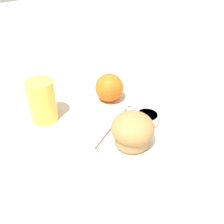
{
  "coord_description": "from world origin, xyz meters",
  "views": [
    {
      "loc": [
        -0.28,
        -0.33,
        0.38
      ],
      "look_at": [
        -0.01,
        0.03,
        0.06
      ],
      "focal_mm": 40.0,
      "sensor_mm": 36.0,
      "label": 1
    }
  ],
  "objects_px": {
    "muffin": "(133,130)",
    "orange_fruit": "(109,88)",
    "juice_glass": "(42,101)",
    "butter_knife": "(113,121)"
  },
  "relations": [
    {
      "from": "muffin",
      "to": "juice_glass",
      "type": "xyz_separation_m",
      "value": [
        -0.1,
        0.21,
        0.0
      ]
    },
    {
      "from": "muffin",
      "to": "butter_knife",
      "type": "bearing_deg",
      "value": 83.77
    },
    {
      "from": "orange_fruit",
      "to": "juice_glass",
      "type": "height_order",
      "value": "juice_glass"
    },
    {
      "from": "muffin",
      "to": "orange_fruit",
      "type": "distance_m",
      "value": 0.2
    },
    {
      "from": "muffin",
      "to": "orange_fruit",
      "type": "xyz_separation_m",
      "value": [
        0.08,
        0.19,
        -0.01
      ]
    },
    {
      "from": "muffin",
      "to": "butter_knife",
      "type": "height_order",
      "value": "muffin"
    },
    {
      "from": "muffin",
      "to": "juice_glass",
      "type": "bearing_deg",
      "value": 116.03
    },
    {
      "from": "butter_knife",
      "to": "juice_glass",
      "type": "xyz_separation_m",
      "value": [
        -0.11,
        0.13,
        0.03
      ]
    },
    {
      "from": "muffin",
      "to": "juice_glass",
      "type": "height_order",
      "value": "juice_glass"
    },
    {
      "from": "orange_fruit",
      "to": "juice_glass",
      "type": "relative_size",
      "value": 0.73
    }
  ]
}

